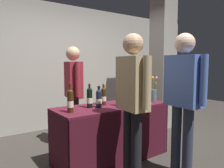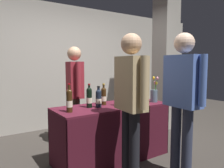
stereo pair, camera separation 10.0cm
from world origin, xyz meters
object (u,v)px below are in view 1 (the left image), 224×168
(wine_glass_mid, at_px, (142,93))
(taster_foreground_right, at_px, (133,95))
(tasting_table, at_px, (112,122))
(featured_wine_bottle, at_px, (121,97))
(flower_vase, at_px, (153,94))
(vendor_presenter, at_px, (74,88))
(wine_glass_near_taster, at_px, (134,98))
(display_bottle_0, at_px, (90,97))
(wine_glass_near_vendor, at_px, (136,97))
(concrete_pillar, at_px, (163,56))

(wine_glass_mid, relative_size, taster_foreground_right, 0.08)
(tasting_table, relative_size, taster_foreground_right, 0.96)
(featured_wine_bottle, xyz_separation_m, flower_vase, (0.61, -0.03, -0.01))
(tasting_table, height_order, vendor_presenter, vendor_presenter)
(wine_glass_near_taster, relative_size, flower_vase, 0.36)
(vendor_presenter, bearing_deg, flower_vase, 56.08)
(tasting_table, height_order, taster_foreground_right, taster_foreground_right)
(featured_wine_bottle, bearing_deg, taster_foreground_right, -114.65)
(wine_glass_mid, bearing_deg, taster_foreground_right, -139.30)
(display_bottle_0, relative_size, wine_glass_near_vendor, 2.17)
(wine_glass_near_vendor, relative_size, taster_foreground_right, 0.09)
(wine_glass_near_taster, height_order, vendor_presenter, vendor_presenter)
(featured_wine_bottle, relative_size, display_bottle_0, 0.94)
(tasting_table, distance_m, wine_glass_near_taster, 0.47)
(vendor_presenter, relative_size, taster_foreground_right, 0.97)
(wine_glass_near_vendor, bearing_deg, featured_wine_bottle, 179.48)
(concrete_pillar, xyz_separation_m, wine_glass_near_vendor, (-1.46, -0.78, -0.64))
(taster_foreground_right, bearing_deg, vendor_presenter, 7.81)
(concrete_pillar, height_order, display_bottle_0, concrete_pillar)
(concrete_pillar, relative_size, display_bottle_0, 9.54)
(wine_glass_mid, bearing_deg, tasting_table, -170.06)
(featured_wine_bottle, relative_size, taster_foreground_right, 0.18)
(display_bottle_0, xyz_separation_m, taster_foreground_right, (0.17, -0.66, 0.10))
(concrete_pillar, relative_size, flower_vase, 7.75)
(vendor_presenter, bearing_deg, wine_glass_near_taster, 37.24)
(concrete_pillar, bearing_deg, display_bottle_0, -163.62)
(tasting_table, distance_m, vendor_presenter, 0.90)
(featured_wine_bottle, relative_size, wine_glass_near_vendor, 2.05)
(taster_foreground_right, bearing_deg, wine_glass_near_taster, -38.14)
(concrete_pillar, distance_m, tasting_table, 2.17)
(wine_glass_near_vendor, relative_size, vendor_presenter, 0.09)
(tasting_table, bearing_deg, display_bottle_0, 174.13)
(concrete_pillar, distance_m, display_bottle_0, 2.32)
(taster_foreground_right, bearing_deg, featured_wine_bottle, -19.28)
(wine_glass_mid, xyz_separation_m, vendor_presenter, (-0.93, 0.62, 0.10))
(display_bottle_0, distance_m, wine_glass_mid, 1.05)
(tasting_table, relative_size, vendor_presenter, 0.99)
(taster_foreground_right, bearing_deg, display_bottle_0, 19.81)
(flower_vase, bearing_deg, display_bottle_0, 170.00)
(taster_foreground_right, bearing_deg, wine_glass_mid, -43.93)
(featured_wine_bottle, bearing_deg, wine_glass_mid, 20.13)
(flower_vase, relative_size, vendor_presenter, 0.24)
(flower_vase, bearing_deg, wine_glass_near_vendor, 174.51)
(display_bottle_0, relative_size, flower_vase, 0.81)
(wine_glass_near_taster, bearing_deg, tasting_table, 141.37)
(featured_wine_bottle, distance_m, display_bottle_0, 0.43)
(wine_glass_mid, bearing_deg, display_bottle_0, -175.18)
(wine_glass_near_taster, bearing_deg, concrete_pillar, 28.81)
(featured_wine_bottle, height_order, vendor_presenter, vendor_presenter)
(wine_glass_near_taster, xyz_separation_m, taster_foreground_right, (-0.41, -0.43, 0.14))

